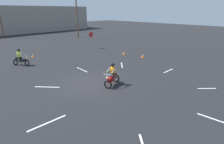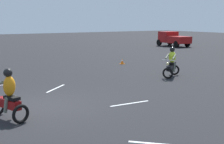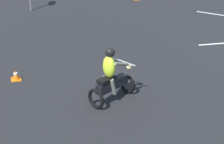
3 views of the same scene
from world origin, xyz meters
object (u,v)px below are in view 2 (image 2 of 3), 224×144
(motorcycle_rider_background, at_px, (172,64))
(traffic_cone_near_left, at_px, (122,62))
(motorcycle_rider_foreground, at_px, (8,97))
(pickup_truck, at_px, (173,38))

(motorcycle_rider_background, relative_size, traffic_cone_near_left, 4.40)
(motorcycle_rider_background, bearing_deg, motorcycle_rider_foreground, 75.47)
(pickup_truck, xyz_separation_m, traffic_cone_near_left, (9.38, -13.67, -0.74))
(pickup_truck, relative_size, traffic_cone_near_left, 11.10)
(motorcycle_rider_foreground, xyz_separation_m, motorcycle_rider_background, (-2.91, 9.61, 0.00))
(motorcycle_rider_background, height_order, traffic_cone_near_left, motorcycle_rider_background)
(traffic_cone_near_left, bearing_deg, motorcycle_rider_foreground, -49.84)
(motorcycle_rider_foreground, bearing_deg, traffic_cone_near_left, 21.13)
(motorcycle_rider_foreground, xyz_separation_m, traffic_cone_near_left, (-8.52, 10.10, -0.54))
(traffic_cone_near_left, bearing_deg, pickup_truck, 124.47)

